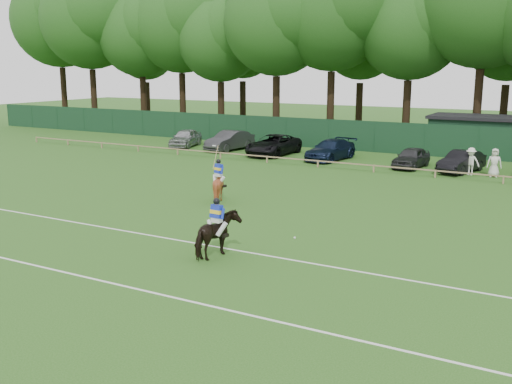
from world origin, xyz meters
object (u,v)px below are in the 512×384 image
Objects in this scene: hatch_grey at (411,158)px; estate_black at (461,162)px; sedan_navy at (330,150)px; spectator_right at (494,163)px; horse_dark at (217,235)px; sedan_grey at (230,141)px; spectator_left at (471,161)px; suv_black at (273,145)px; utility_shed at (485,135)px; sedan_silver at (186,138)px; horse_chestnut at (219,186)px; polo_ball at (295,238)px.

hatch_grey is 0.95× the size of estate_black.
spectator_right is (11.68, -1.41, 0.16)m from sedan_navy.
hatch_grey is at bearing -87.71° from horse_dark.
sedan_grey is 18.86m from estate_black.
spectator_left reaches higher than sedan_navy.
hatch_grey is at bearing 2.20° from sedan_grey.
hatch_grey is (11.05, -0.63, -0.09)m from suv_black.
estate_black is (9.55, -0.72, -0.04)m from sedan_navy.
sedan_grey is at bearing -157.48° from utility_shed.
sedan_silver is 24.57m from utility_shed.
sedan_navy is 0.61× the size of utility_shed.
sedan_grey is 20.36m from utility_shed.
hatch_grey is 2.27× the size of spectator_right.
sedan_silver is (-14.04, 16.49, -0.07)m from horse_chestnut.
suv_black reaches higher than estate_black.
polo_ball is at bearing -45.75° from sedan_grey.
polo_ball is 0.01× the size of utility_shed.
horse_dark is 30.86m from sedan_silver.
utility_shed reaches higher than suv_black.
spectator_right reaches higher than sedan_grey.
horse_chestnut reaches higher than hatch_grey.
sedan_grey is 2.69× the size of spectator_right.
sedan_silver is 2.46× the size of spectator_right.
sedan_navy is at bearing -168.92° from estate_black.
horse_chestnut is at bearing -106.60° from hatch_grey.
spectator_left is 1.42m from spectator_right.
utility_shed reaches higher than horse_dark.
estate_black is 9.22m from utility_shed.
horse_dark is at bearing -66.90° from sedan_silver.
utility_shed is (4.30, 32.05, 0.69)m from horse_dark.
horse_dark reaches higher than suv_black.
sedan_grey reaches higher than polo_ball.
spectator_left is 0.21× the size of utility_shed.
estate_black is 2.44× the size of spectator_left.
spectator_left is (15.12, -1.53, 0.09)m from suv_black.
horse_chestnut is 15.77m from sedan_navy.
utility_shed reaches higher than spectator_right.
hatch_grey is at bearing 161.15° from spectator_right.
horse_chestnut reaches higher than sedan_navy.
utility_shed is (9.53, 8.47, 0.79)m from sedan_navy.
sedan_silver is 13.80m from sedan_navy.
sedan_silver is at bearing -178.99° from hatch_grey.
horse_dark reaches higher than polo_ball.
horse_dark is 1.10× the size of spectator_right.
horse_dark is 1.20× the size of horse_chestnut.
sedan_silver is 4.52m from sedan_grey.
suv_black is 3.21× the size of spectator_left.
hatch_grey is at bearing 91.48° from polo_ball.
hatch_grey is at bearing 175.49° from spectator_left.
polo_ball is at bearing -59.21° from suv_black.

